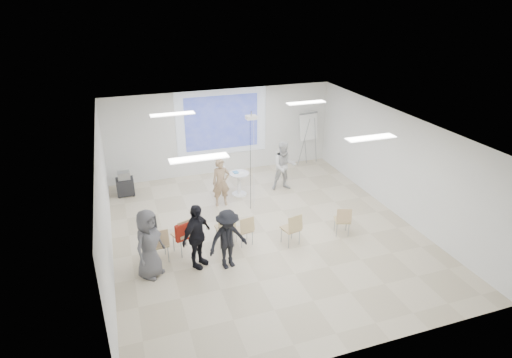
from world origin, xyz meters
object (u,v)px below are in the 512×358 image
object	(u,v)px
chair_left_inner	(226,227)
chair_center	(245,228)
player_left	(221,179)
flipchart_easel	(308,127)
player_right	(284,164)
chair_far_left	(159,243)
audience_left	(196,232)
chair_left_mid	(185,233)
audience_mid	(228,236)
av_cart	(125,184)
audience_outer	(148,240)
chair_right_far	(343,219)
laptop	(225,227)
chair_right_inner	(292,227)
pedestal_table	(239,182)

from	to	relation	value
chair_left_inner	chair_center	size ratio (longest dim) A/B	1.15
player_left	flipchart_easel	xyz separation A→B (m)	(3.92, 2.24, 0.61)
player_right	flipchart_easel	xyz separation A→B (m)	(1.68, 1.80, 0.56)
chair_far_left	audience_left	size ratio (longest dim) A/B	0.50
chair_left_mid	audience_mid	xyz separation A→B (m)	(0.86, -0.88, 0.26)
chair_center	chair_left_mid	bearing A→B (deg)	166.70
player_right	av_cart	world-z (taller)	player_right
chair_far_left	audience_outer	xyz separation A→B (m)	(-0.26, -0.45, 0.39)
chair_left_mid	flipchart_easel	distance (m)	7.12
chair_center	chair_right_far	size ratio (longest dim) A/B	0.99
chair_center	laptop	size ratio (longest dim) A/B	2.36
flipchart_easel	chair_far_left	bearing A→B (deg)	-149.77
audience_outer	flipchart_easel	size ratio (longest dim) A/B	0.94
laptop	player_right	bearing A→B (deg)	-137.80
chair_left_mid	chair_right_inner	xyz separation A→B (m)	(2.67, -0.50, -0.06)
flipchart_easel	pedestal_table	bearing A→B (deg)	-158.79
chair_far_left	laptop	bearing A→B (deg)	3.22
player_left	chair_left_mid	bearing A→B (deg)	-123.33
chair_center	flipchart_easel	distance (m)	6.13
chair_right_far	chair_left_inner	bearing A→B (deg)	-170.13
player_right	chair_center	xyz separation A→B (m)	(-2.23, -2.83, -0.41)
pedestal_table	chair_far_left	world-z (taller)	chair_far_left
audience_left	player_right	bearing A→B (deg)	2.85
pedestal_table	player_left	distance (m)	0.96
chair_left_inner	chair_right_inner	size ratio (longest dim) A/B	1.08
player_right	flipchart_easel	bearing A→B (deg)	55.60
player_right	chair_right_inner	distance (m)	3.42
chair_far_left	chair_left_mid	bearing A→B (deg)	8.63
chair_far_left	flipchart_easel	xyz separation A→B (m)	(6.09, 4.70, 0.92)
player_left	chair_far_left	xyz separation A→B (m)	(-2.17, -2.46, -0.30)
audience_mid	audience_outer	size ratio (longest dim) A/B	0.91
audience_mid	av_cart	bearing A→B (deg)	100.80
audience_left	audience_outer	world-z (taller)	audience_outer
audience_outer	audience_left	bearing A→B (deg)	-45.61
chair_center	audience_left	bearing A→B (deg)	-168.75
chair_center	av_cart	world-z (taller)	chair_center
chair_left_mid	chair_center	xyz separation A→B (m)	(1.53, -0.11, -0.10)
laptop	flipchart_easel	world-z (taller)	flipchart_easel
laptop	chair_right_inner	bearing A→B (deg)	158.04
audience_outer	chair_left_mid	bearing A→B (deg)	-11.87
player_left	laptop	distance (m)	2.26
flipchart_easel	chair_right_inner	bearing A→B (deg)	-126.25
chair_left_inner	chair_right_far	xyz separation A→B (m)	(3.09, -0.49, -0.07)
chair_right_inner	player_right	bearing A→B (deg)	58.93
player_right	audience_left	bearing A→B (deg)	-128.39
chair_far_left	chair_right_inner	xyz separation A→B (m)	(3.32, -0.33, -0.02)
chair_right_inner	laptop	xyz separation A→B (m)	(-1.63, 0.60, -0.01)
player_left	audience_mid	world-z (taller)	audience_mid
player_right	chair_right_far	world-z (taller)	player_right
chair_left_inner	audience_left	size ratio (longest dim) A/B	0.52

